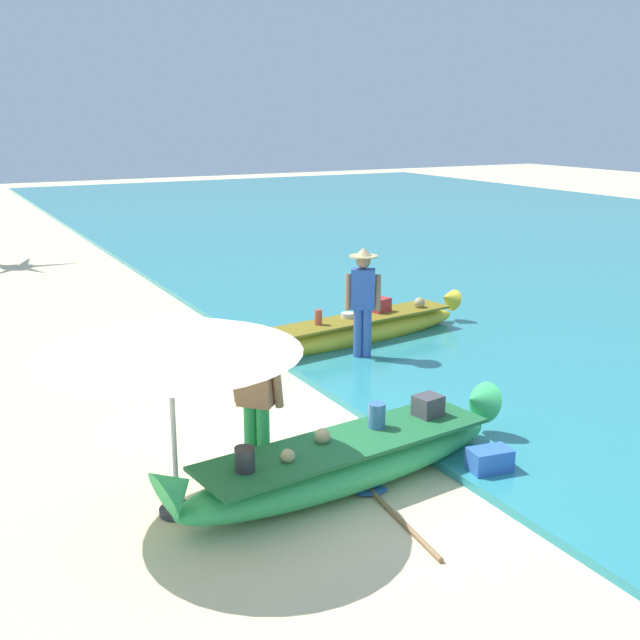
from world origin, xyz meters
name	(u,v)px	position (x,y,z in m)	size (l,w,h in m)	color
ground_plane	(276,480)	(0.00, 0.00, 0.00)	(80.00, 80.00, 0.00)	beige
sea	(609,255)	(13.68, 8.00, 0.05)	(24.00, 56.00, 0.10)	teal
boat_green_foreground	(347,461)	(0.59, -0.50, 0.29)	(4.29, 1.31, 0.83)	#38B760
boat_yellow_midground	(360,330)	(3.35, 3.91, 0.28)	(4.57, 1.28, 0.76)	yellow
person_vendor_hatted	(363,297)	(2.92, 3.09, 1.06)	(0.57, 0.47, 1.83)	#3D5BA8
person_tourist_customer	(256,397)	(-0.20, 0.03, 0.96)	(0.53, 0.53, 1.70)	green
patio_umbrella_large	(169,334)	(-1.16, -0.22, 1.83)	(2.49, 2.49, 2.03)	#B7B7BC
cooler_box	(489,464)	(2.03, -1.05, 0.17)	(0.45, 0.28, 0.34)	blue
paddle	(390,510)	(0.69, -1.18, 0.03)	(0.38, 1.52, 0.05)	#8E6B47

